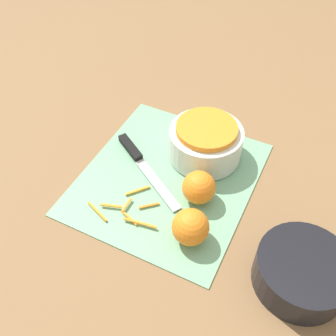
% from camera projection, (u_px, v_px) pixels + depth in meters
% --- Properties ---
extents(ground_plane, '(4.00, 4.00, 0.00)m').
position_uv_depth(ground_plane, '(168.00, 179.00, 0.90)').
color(ground_plane, olive).
extents(cutting_board, '(0.42, 0.37, 0.01)m').
position_uv_depth(cutting_board, '(168.00, 178.00, 0.90)').
color(cutting_board, '#75AD84').
rests_on(cutting_board, ground_plane).
extents(bowl_speckled, '(0.17, 0.17, 0.09)m').
position_uv_depth(bowl_speckled, '(206.00, 141.00, 0.91)').
color(bowl_speckled, silver).
rests_on(bowl_speckled, cutting_board).
extents(bowl_dark, '(0.17, 0.17, 0.07)m').
position_uv_depth(bowl_dark, '(302.00, 272.00, 0.71)').
color(bowl_dark, black).
rests_on(bowl_dark, ground_plane).
extents(knife, '(0.16, 0.23, 0.02)m').
position_uv_depth(knife, '(138.00, 157.00, 0.93)').
color(knife, black).
rests_on(knife, cutting_board).
extents(orange_left, '(0.07, 0.07, 0.07)m').
position_uv_depth(orange_left, '(199.00, 187.00, 0.83)').
color(orange_left, orange).
rests_on(orange_left, cutting_board).
extents(orange_right, '(0.07, 0.07, 0.07)m').
position_uv_depth(orange_right, '(190.00, 227.00, 0.76)').
color(orange_right, orange).
rests_on(orange_right, cutting_board).
extents(peel_pile, '(0.13, 0.16, 0.01)m').
position_uv_depth(peel_pile, '(127.00, 209.00, 0.83)').
color(peel_pile, orange).
rests_on(peel_pile, cutting_board).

